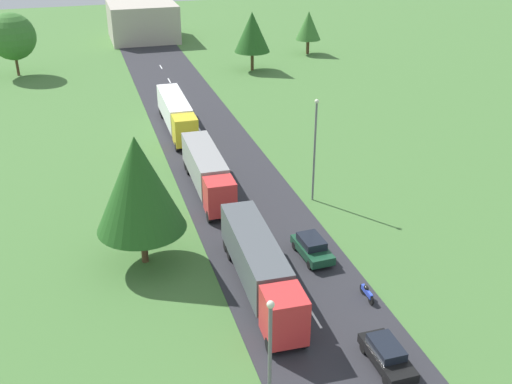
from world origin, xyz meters
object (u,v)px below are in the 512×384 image
(car_second, at_px, (312,247))
(tree_oak, at_px, (252,32))
(lamppost_second, at_px, (315,146))
(tree_birch, at_px, (138,184))
(truck_second, at_px, (207,170))
(motorcycle_courier, at_px, (367,292))
(lamppost_lead, at_px, (270,371))
(car_lead, at_px, (387,355))
(truck_lead, at_px, (260,266))
(tree_maple, at_px, (12,36))
(truck_third, at_px, (176,113))
(distant_building, at_px, (143,21))
(tree_elm, at_px, (308,26))

(car_second, height_order, tree_oak, tree_oak)
(lamppost_second, xyz_separation_m, tree_birch, (-15.55, -5.86, 1.24))
(truck_second, distance_m, motorcycle_courier, 20.32)
(truck_second, bearing_deg, lamppost_lead, -96.68)
(car_lead, relative_size, car_second, 0.99)
(truck_lead, relative_size, car_second, 3.17)
(lamppost_second, relative_size, tree_maple, 1.02)
(car_second, relative_size, motorcycle_courier, 2.19)
(lamppost_lead, bearing_deg, car_lead, 23.45)
(tree_oak, bearing_deg, car_second, -101.52)
(truck_third, height_order, tree_oak, tree_oak)
(truck_lead, relative_size, motorcycle_courier, 6.93)
(truck_third, xyz_separation_m, distant_building, (2.49, 49.17, 1.18))
(lamppost_second, distance_m, tree_elm, 54.35)
(lamppost_lead, bearing_deg, car_second, 61.89)
(truck_second, bearing_deg, tree_elm, 59.40)
(car_second, xyz_separation_m, motorcycle_courier, (1.61, -5.98, -0.31))
(motorcycle_courier, xyz_separation_m, tree_oak, (9.07, 58.36, 5.22))
(car_lead, xyz_separation_m, car_second, (0.16, 12.16, 0.04))
(lamppost_lead, relative_size, tree_elm, 1.27)
(lamppost_second, distance_m, distant_building, 70.23)
(distant_building, bearing_deg, tree_birch, -97.22)
(truck_third, height_order, lamppost_lead, lamppost_lead)
(lamppost_second, bearing_deg, motorcycle_courier, -97.34)
(car_second, xyz_separation_m, tree_elm, (22.54, 59.76, 3.79))
(tree_maple, bearing_deg, tree_birch, -78.57)
(distant_building, bearing_deg, lamppost_second, -85.14)
(tree_maple, relative_size, tree_elm, 1.31)
(tree_oak, xyz_separation_m, tree_birch, (-22.71, -49.39, 0.60))
(lamppost_lead, relative_size, tree_oak, 1.01)
(truck_lead, xyz_separation_m, truck_second, (0.01, 16.31, -0.03))
(truck_second, xyz_separation_m, tree_maple, (-18.42, 46.24, 3.63))
(tree_oak, bearing_deg, truck_third, -124.43)
(motorcycle_courier, height_order, lamppost_lead, lamppost_lead)
(truck_second, xyz_separation_m, car_second, (5.02, -13.17, -1.25))
(lamppost_lead, relative_size, tree_birch, 0.89)
(lamppost_second, relative_size, distant_building, 0.72)
(truck_third, distance_m, lamppost_lead, 45.60)
(lamppost_second, relative_size, tree_oak, 1.06)
(truck_third, height_order, distant_building, distant_building)
(lamppost_lead, xyz_separation_m, tree_maple, (-15.03, 75.15, 0.83))
(truck_lead, distance_m, lamppost_lead, 13.33)
(truck_third, relative_size, lamppost_second, 1.48)
(car_second, height_order, motorcycle_courier, car_second)
(truck_lead, bearing_deg, car_lead, -61.62)
(truck_second, height_order, motorcycle_courier, truck_second)
(lamppost_lead, bearing_deg, tree_birch, 100.97)
(truck_third, xyz_separation_m, tree_birch, (-7.12, -26.65, 4.25))
(truck_third, distance_m, car_lead, 42.09)
(lamppost_lead, distance_m, tree_maple, 76.64)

